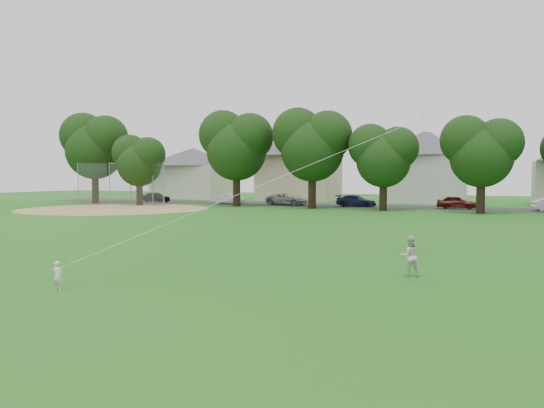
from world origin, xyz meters
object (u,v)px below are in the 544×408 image
at_px(baseball_backstop, 128,184).
at_px(toddler, 57,276).
at_px(older_boy, 410,256).
at_px(kite, 266,183).

bearing_deg(baseball_backstop, toddler, -54.12).
bearing_deg(baseball_backstop, older_boy, -40.68).
xyz_separation_m(toddler, older_boy, (8.61, 5.91, 0.23)).
bearing_deg(kite, older_boy, 12.97).
relative_size(toddler, kite, 0.06).
bearing_deg(toddler, baseball_backstop, -60.24).
distance_m(toddler, baseball_backstop, 43.47).
bearing_deg(kite, baseball_backstop, 134.29).
bearing_deg(baseball_backstop, kite, -45.71).
distance_m(toddler, kite, 6.86).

